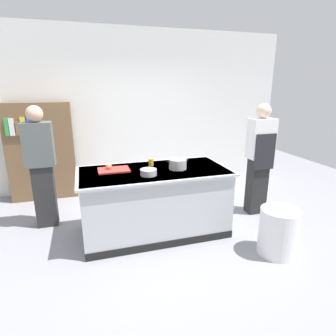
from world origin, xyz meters
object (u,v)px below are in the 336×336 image
at_px(stock_pot, 178,164).
at_px(juice_cup, 151,162).
at_px(trash_bin, 278,232).
at_px(bookshelf, 41,152).
at_px(mixing_bowl, 148,172).
at_px(person_guest, 41,165).
at_px(onion, 109,166).
at_px(person_chef, 259,157).

height_order(stock_pot, juice_cup, stock_pot).
relative_size(trash_bin, bookshelf, 0.34).
xyz_separation_m(mixing_bowl, juice_cup, (0.13, 0.40, 0.01)).
bearing_deg(person_guest, bookshelf, -160.23).
relative_size(mixing_bowl, juice_cup, 2.04).
height_order(stock_pot, mixing_bowl, stock_pot).
distance_m(onion, person_chef, 2.27).
bearing_deg(person_chef, mixing_bowl, 82.18).
bearing_deg(mixing_bowl, person_chef, 10.71).
bearing_deg(person_guest, person_chef, 93.65).
bearing_deg(onion, mixing_bowl, -38.14).
bearing_deg(juice_cup, person_guest, 162.75).
xyz_separation_m(onion, juice_cup, (0.58, 0.05, -0.01)).
xyz_separation_m(stock_pot, person_chef, (1.39, 0.19, -0.05)).
relative_size(juice_cup, person_guest, 0.06).
relative_size(stock_pot, bookshelf, 0.18).
distance_m(mixing_bowl, person_chef, 1.86).
height_order(onion, trash_bin, onion).
xyz_separation_m(onion, trash_bin, (1.85, -1.10, -0.67)).
bearing_deg(person_guest, stock_pot, 81.30).
bearing_deg(juice_cup, onion, -175.33).
distance_m(person_chef, bookshelf, 3.68).
xyz_separation_m(onion, bookshelf, (-1.02, 1.64, -0.11)).
height_order(person_chef, bookshelf, person_chef).
distance_m(person_guest, bookshelf, 1.15).
xyz_separation_m(stock_pot, bookshelf, (-1.90, 1.83, -0.11)).
bearing_deg(juice_cup, person_chef, -1.85).
height_order(mixing_bowl, person_chef, person_chef).
relative_size(mixing_bowl, person_chef, 0.12).
distance_m(onion, person_guest, 1.01).
bearing_deg(bookshelf, trash_bin, -43.63).
bearing_deg(person_guest, mixing_bowl, 70.10).
xyz_separation_m(juice_cup, person_chef, (1.70, -0.05, -0.04)).
height_order(juice_cup, trash_bin, juice_cup).
distance_m(onion, bookshelf, 1.93).
relative_size(stock_pot, trash_bin, 0.52).
bearing_deg(stock_pot, juice_cup, 141.78).
bearing_deg(mixing_bowl, onion, 141.86).
bearing_deg(bookshelf, juice_cup, -44.96).
distance_m(person_chef, person_guest, 3.19).
height_order(onion, bookshelf, bookshelf).
distance_m(juice_cup, person_guest, 1.52).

